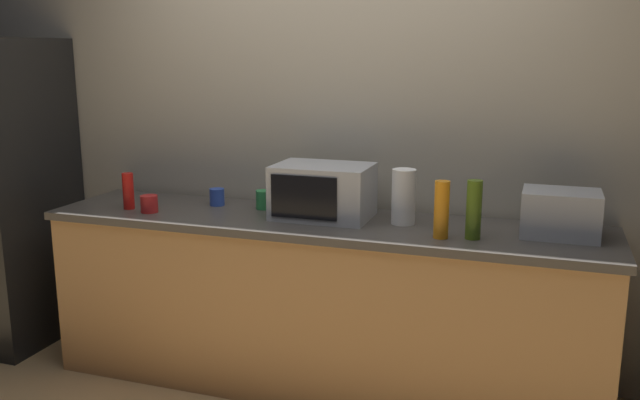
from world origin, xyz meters
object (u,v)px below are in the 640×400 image
object	(u,v)px
paper_towel_roll	(404,197)
mug_blue	(217,197)
toaster_oven	(561,214)
bottle_olive_oil	(474,210)
bottle_hot_sauce	(128,191)
bottle_dish_soap	(442,210)
mug_red	(149,204)
mug_green	(264,200)
microwave	(323,191)

from	to	relation	value
paper_towel_roll	mug_blue	bearing A→B (deg)	176.02
toaster_oven	bottle_olive_oil	distance (m)	0.41
bottle_hot_sauce	mug_blue	xyz separation A→B (m)	(0.41, 0.23, -0.05)
bottle_olive_oil	bottle_dish_soap	size ratio (longest dim) A/B	1.02
paper_towel_roll	bottle_hot_sauce	distance (m)	1.46
bottle_dish_soap	mug_red	world-z (taller)	bottle_dish_soap
bottle_olive_oil	mug_red	bearing A→B (deg)	-179.18
bottle_dish_soap	mug_green	world-z (taller)	bottle_dish_soap
bottle_dish_soap	mug_green	size ratio (longest dim) A/B	2.62
paper_towel_roll	mug_green	bearing A→B (deg)	174.27
bottle_olive_oil	mug_blue	xyz separation A→B (m)	(-1.40, 0.24, -0.09)
microwave	toaster_oven	world-z (taller)	microwave
toaster_oven	bottle_hot_sauce	world-z (taller)	toaster_oven
microwave	mug_red	xyz separation A→B (m)	(-0.89, -0.19, -0.09)
microwave	bottle_dish_soap	xyz separation A→B (m)	(0.63, -0.20, -0.00)
microwave	mug_blue	size ratio (longest dim) A/B	5.19
bottle_dish_soap	mug_blue	bearing A→B (deg)	167.89
microwave	mug_red	world-z (taller)	microwave
bottle_olive_oil	bottle_dish_soap	bearing A→B (deg)	-166.44
mug_blue	bottle_dish_soap	bearing A→B (deg)	-12.11
bottle_olive_oil	bottle_hot_sauce	distance (m)	1.81
paper_towel_roll	bottle_olive_oil	size ratio (longest dim) A/B	1.01
toaster_oven	bottle_olive_oil	size ratio (longest dim) A/B	1.27
bottle_hot_sauce	mug_green	bearing A→B (deg)	18.91
paper_towel_roll	bottle_olive_oil	xyz separation A→B (m)	(0.35, -0.16, -0.00)
toaster_oven	bottle_olive_oil	xyz separation A→B (m)	(-0.37, -0.17, 0.03)
bottle_hot_sauce	mug_green	distance (m)	0.72
bottle_olive_oil	mug_red	xyz separation A→B (m)	(-1.66, -0.02, -0.09)
toaster_oven	paper_towel_roll	xyz separation A→B (m)	(-0.72, -0.01, 0.03)
bottle_olive_oil	bottle_dish_soap	world-z (taller)	bottle_olive_oil
bottle_dish_soap	mug_blue	xyz separation A→B (m)	(-1.26, 0.27, -0.08)
toaster_oven	mug_green	xyz separation A→B (m)	(-1.49, 0.07, -0.06)
microwave	paper_towel_roll	xyz separation A→B (m)	(0.41, 0.00, 0.00)
toaster_oven	paper_towel_roll	size ratio (longest dim) A/B	1.26
mug_red	mug_blue	xyz separation A→B (m)	(0.26, 0.26, 0.00)
toaster_oven	mug_blue	xyz separation A→B (m)	(-1.77, 0.06, -0.06)
bottle_hot_sauce	paper_towel_roll	bearing A→B (deg)	6.14
paper_towel_roll	bottle_olive_oil	bearing A→B (deg)	-25.04
microwave	mug_green	xyz separation A→B (m)	(-0.36, 0.08, -0.09)
mug_blue	bottle_hot_sauce	bearing A→B (deg)	-150.54
mug_green	microwave	bearing A→B (deg)	-12.53
mug_red	paper_towel_roll	bearing A→B (deg)	8.20
bottle_hot_sauce	mug_blue	distance (m)	0.47
microwave	mug_red	bearing A→B (deg)	-168.25
microwave	bottle_olive_oil	world-z (taller)	microwave
toaster_oven	mug_red	world-z (taller)	toaster_oven
toaster_oven	mug_red	size ratio (longest dim) A/B	3.81
bottle_hot_sauce	bottle_dish_soap	bearing A→B (deg)	-1.43
mug_red	bottle_dish_soap	bearing A→B (deg)	-0.37
paper_towel_roll	bottle_dish_soap	world-z (taller)	paper_towel_roll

